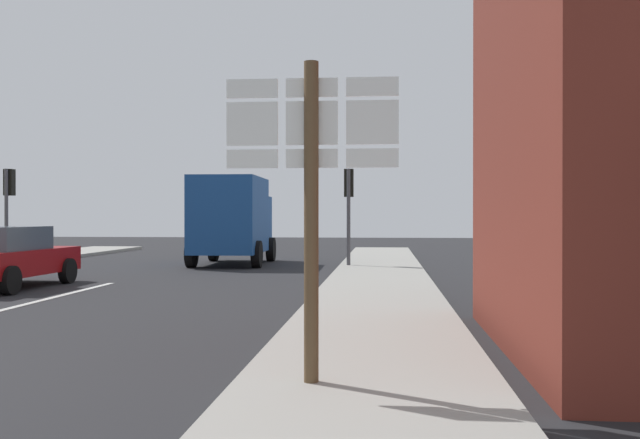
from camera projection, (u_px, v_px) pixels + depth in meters
ground_plane at (78, 292)px, 16.09m from camera, size 80.00×80.00×0.00m
sidewalk_right at (377, 303)px, 13.48m from camera, size 2.62×44.00×0.14m
sedan_far at (5, 256)px, 16.79m from camera, size 2.04×4.24×1.47m
delivery_truck at (233, 218)px, 24.99m from camera, size 2.58×5.05×3.05m
route_sign_post at (311, 187)px, 6.78m from camera, size 1.66×0.14×3.20m
traffic_light_far_right at (349, 195)px, 22.90m from camera, size 0.30×0.49×3.24m
traffic_light_far_left at (9, 194)px, 24.08m from camera, size 0.30×0.49×3.31m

